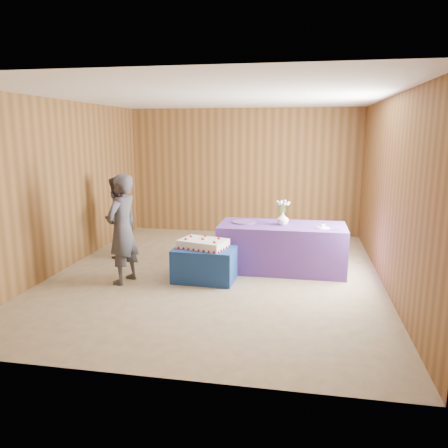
% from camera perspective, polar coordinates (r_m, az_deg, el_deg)
% --- Properties ---
extents(ground, '(6.00, 6.00, 0.00)m').
position_cam_1_polar(ground, '(6.92, -0.96, -6.57)').
color(ground, tan).
rests_on(ground, ground).
extents(room_shell, '(5.04, 6.04, 2.72)m').
position_cam_1_polar(room_shell, '(6.58, -1.01, 8.50)').
color(room_shell, brown).
rests_on(room_shell, ground).
extents(cake_table, '(0.93, 0.73, 0.50)m').
position_cam_1_polar(cake_table, '(6.63, -2.45, -5.16)').
color(cake_table, navy).
rests_on(cake_table, ground).
extents(serving_table, '(2.00, 0.90, 0.75)m').
position_cam_1_polar(serving_table, '(7.10, 7.55, -3.04)').
color(serving_table, '#4C328A').
rests_on(serving_table, ground).
extents(sheet_cake, '(0.80, 0.65, 0.16)m').
position_cam_1_polar(sheet_cake, '(6.54, -2.72, -2.56)').
color(sheet_cake, white).
rests_on(sheet_cake, cake_table).
extents(vase, '(0.22, 0.22, 0.20)m').
position_cam_1_polar(vase, '(6.98, 7.66, 0.70)').
color(vase, white).
rests_on(vase, serving_table).
extents(flower_spray, '(0.22, 0.22, 0.17)m').
position_cam_1_polar(flower_spray, '(6.94, 7.71, 2.67)').
color(flower_spray, '#2B6628').
rests_on(flower_spray, vase).
extents(platter, '(0.52, 0.52, 0.02)m').
position_cam_1_polar(platter, '(7.11, 2.62, 0.26)').
color(platter, '#69478E').
rests_on(platter, serving_table).
extents(plate, '(0.20, 0.20, 0.01)m').
position_cam_1_polar(plate, '(6.87, 12.83, -0.47)').
color(plate, white).
rests_on(plate, serving_table).
extents(cake_slice, '(0.07, 0.07, 0.07)m').
position_cam_1_polar(cake_slice, '(6.86, 12.84, -0.20)').
color(cake_slice, white).
rests_on(cake_slice, plate).
extents(knife, '(0.26, 0.07, 0.00)m').
position_cam_1_polar(knife, '(6.76, 13.74, -0.75)').
color(knife, '#B0B0B5').
rests_on(knife, serving_table).
extents(guest_left, '(0.52, 0.66, 1.61)m').
position_cam_1_polar(guest_left, '(6.53, -13.14, -0.68)').
color(guest_left, '#373841').
rests_on(guest_left, ground).
extents(guest_right, '(0.60, 0.74, 1.44)m').
position_cam_1_polar(guest_right, '(7.95, -13.74, 0.87)').
color(guest_right, '#34353F').
rests_on(guest_right, ground).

